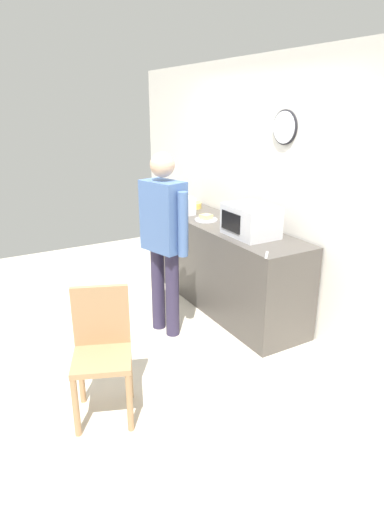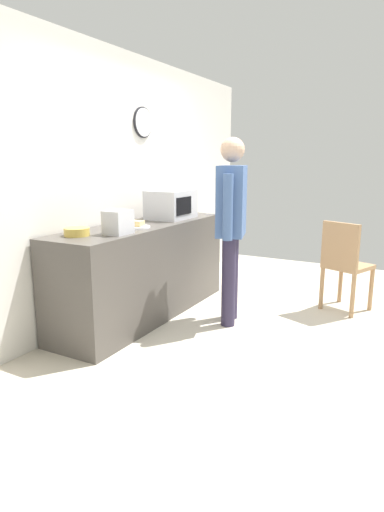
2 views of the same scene
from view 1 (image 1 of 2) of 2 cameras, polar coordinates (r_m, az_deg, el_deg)
name	(u,v)px [view 1 (image 1 of 2)]	position (r m, az deg, el deg)	size (l,w,h in m)	color
ground_plane	(126,335)	(4.32, -8.76, -10.36)	(6.00, 6.00, 0.00)	beige
back_wall	(263,188)	(4.64, 9.33, 8.85)	(5.40, 0.13, 2.60)	silver
kitchen_counter	(223,265)	(4.75, 4.15, -1.19)	(2.23, 0.62, 0.93)	#4C4742
microwave	(251,221)	(4.17, 7.79, 4.66)	(0.50, 0.39, 0.30)	silver
sandwich_plate	(206,219)	(4.74, 1.88, 4.98)	(0.25, 0.25, 0.07)	white
salad_bowl	(193,205)	(5.32, 0.14, 6.73)	(0.21, 0.21, 0.07)	gold
toaster	(185,206)	(4.99, -0.97, 6.66)	(0.22, 0.18, 0.20)	silver
fork_utensil	(267,255)	(3.67, 9.86, 0.13)	(0.17, 0.02, 0.01)	silver
spoon_utensil	(235,220)	(4.77, 5.71, 4.78)	(0.17, 0.02, 0.01)	silver
person_standing	(164,232)	(3.98, -3.75, 3.16)	(0.57, 0.34, 1.74)	#2F2843
wooden_chair	(102,346)	(3.16, -11.83, -11.63)	(0.52, 0.52, 0.94)	#A87F56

